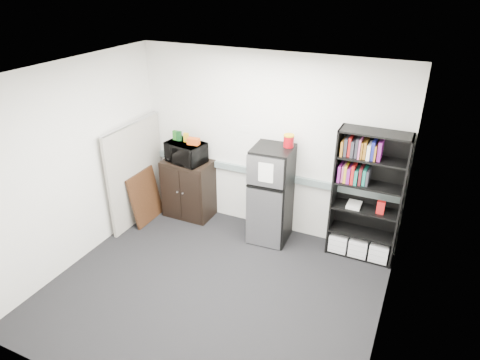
{
  "coord_description": "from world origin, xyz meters",
  "views": [
    {
      "loc": [
        2.11,
        -3.7,
        3.65
      ],
      "look_at": [
        -0.03,
        0.9,
        1.15
      ],
      "focal_mm": 32.0,
      "sensor_mm": 36.0,
      "label": 1
    }
  ],
  "objects": [
    {
      "name": "coffee_can",
      "position": [
        0.4,
        1.55,
        1.56
      ],
      "size": [
        0.15,
        0.15,
        0.2
      ],
      "color": "#9D070F",
      "rests_on": "refrigerator"
    },
    {
      "name": "snack_box_c",
      "position": [
        -1.23,
        1.52,
        1.35
      ],
      "size": [
        0.07,
        0.05,
        0.14
      ],
      "primitive_type": "cube",
      "rotation": [
        0.0,
        0.0,
        0.06
      ],
      "color": "gold",
      "rests_on": "microwave"
    },
    {
      "name": "wall_back",
      "position": [
        0.0,
        1.75,
        1.35
      ],
      "size": [
        4.0,
        0.02,
        2.7
      ],
      "primitive_type": "cube",
      "color": "white",
      "rests_on": "floor"
    },
    {
      "name": "refrigerator",
      "position": [
        0.22,
        1.42,
        0.73
      ],
      "size": [
        0.58,
        0.61,
        1.46
      ],
      "rotation": [
        0.0,
        0.0,
        0.06
      ],
      "color": "black",
      "rests_on": "floor"
    },
    {
      "name": "cubicle_partition",
      "position": [
        -1.9,
        1.08,
        0.81
      ],
      "size": [
        0.06,
        1.3,
        1.62
      ],
      "color": "#A19A8F",
      "rests_on": "floor"
    },
    {
      "name": "framed_poster",
      "position": [
        -1.77,
        1.07,
        0.42
      ],
      "size": [
        0.18,
        0.65,
        0.83
      ],
      "rotation": [
        0.0,
        -0.18,
        0.0
      ],
      "color": "black",
      "rests_on": "floor"
    },
    {
      "name": "snack_box_a",
      "position": [
        -1.42,
        1.52,
        1.36
      ],
      "size": [
        0.07,
        0.05,
        0.15
      ],
      "primitive_type": "cube",
      "rotation": [
        0.0,
        0.0,
        -0.04
      ],
      "color": "#1C5C1A",
      "rests_on": "microwave"
    },
    {
      "name": "ceiling",
      "position": [
        0.0,
        0.0,
        2.7
      ],
      "size": [
        4.0,
        3.5,
        0.02
      ],
      "primitive_type": "cube",
      "color": "white",
      "rests_on": "wall_back"
    },
    {
      "name": "wall_note",
      "position": [
        -0.35,
        1.74,
        1.55
      ],
      "size": [
        0.14,
        0.0,
        0.1
      ],
      "primitive_type": "cube",
      "color": "white",
      "rests_on": "wall_back"
    },
    {
      "name": "snack_box_b",
      "position": [
        -1.35,
        1.52,
        1.36
      ],
      "size": [
        0.08,
        0.06,
        0.15
      ],
      "primitive_type": "cube",
      "rotation": [
        0.0,
        0.0,
        0.22
      ],
      "color": "#0C3914",
      "rests_on": "microwave"
    },
    {
      "name": "electrical_raceway",
      "position": [
        0.0,
        1.72,
        0.9
      ],
      "size": [
        3.92,
        0.05,
        0.1
      ],
      "primitive_type": "cube",
      "color": "gray",
      "rests_on": "wall_back"
    },
    {
      "name": "bookshelf",
      "position": [
        1.53,
        1.57,
        0.91
      ],
      "size": [
        0.9,
        0.34,
        1.85
      ],
      "color": "black",
      "rests_on": "floor"
    },
    {
      "name": "cabinet",
      "position": [
        -1.23,
        1.5,
        0.48
      ],
      "size": [
        0.77,
        0.51,
        0.96
      ],
      "color": "black",
      "rests_on": "floor"
    },
    {
      "name": "floor",
      "position": [
        0.0,
        0.0,
        0.0
      ],
      "size": [
        4.0,
        4.0,
        0.0
      ],
      "primitive_type": "plane",
      "color": "black",
      "rests_on": "ground"
    },
    {
      "name": "microwave",
      "position": [
        -1.23,
        1.48,
        1.12
      ],
      "size": [
        0.64,
        0.49,
        0.32
      ],
      "primitive_type": "imported",
      "rotation": [
        0.0,
        0.0,
        -0.18
      ],
      "color": "black",
      "rests_on": "cabinet"
    },
    {
      "name": "wall_left",
      "position": [
        -2.0,
        0.0,
        1.35
      ],
      "size": [
        0.02,
        3.5,
        2.7
      ],
      "primitive_type": "cube",
      "color": "white",
      "rests_on": "floor"
    },
    {
      "name": "snack_bag",
      "position": [
        -1.07,
        1.47,
        1.33
      ],
      "size": [
        0.19,
        0.12,
        0.1
      ],
      "primitive_type": "cube",
      "rotation": [
        0.0,
        0.0,
        0.09
      ],
      "color": "#C74713",
      "rests_on": "microwave"
    },
    {
      "name": "wall_right",
      "position": [
        2.0,
        0.0,
        1.35
      ],
      "size": [
        0.02,
        3.5,
        2.7
      ],
      "primitive_type": "cube",
      "color": "white",
      "rests_on": "floor"
    }
  ]
}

